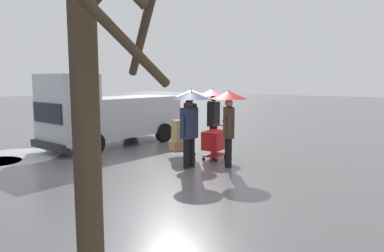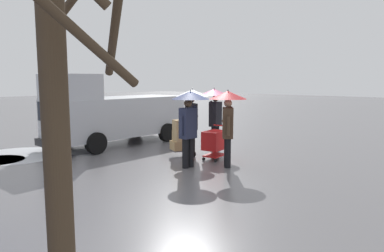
{
  "view_description": "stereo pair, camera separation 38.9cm",
  "coord_description": "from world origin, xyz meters",
  "px_view_note": "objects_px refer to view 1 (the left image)",
  "views": [
    {
      "loc": [
        -6.56,
        8.83,
        2.43
      ],
      "look_at": [
        -0.09,
        0.36,
        1.05
      ],
      "focal_mm": 33.88,
      "sensor_mm": 36.0,
      "label": 1
    },
    {
      "loc": [
        -6.87,
        8.59,
        2.43
      ],
      "look_at": [
        -0.09,
        0.36,
        1.05
      ],
      "focal_mm": 33.88,
      "sensor_mm": 36.0,
      "label": 2
    }
  ],
  "objects_px": {
    "hand_dolly_boxes": "(181,137)",
    "pedestrian_far_side": "(190,110)",
    "pedestrian_pink_side": "(229,110)",
    "pedestrian_black_side": "(213,104)",
    "cargo_van_parked_right": "(109,114)",
    "bare_tree_near": "(92,148)",
    "shopping_cart_vendor": "(215,141)",
    "pedestrian_white_side": "(191,106)"
  },
  "relations": [
    {
      "from": "hand_dolly_boxes",
      "to": "pedestrian_black_side",
      "type": "relative_size",
      "value": 0.61
    },
    {
      "from": "hand_dolly_boxes",
      "to": "pedestrian_far_side",
      "type": "xyz_separation_m",
      "value": [
        -1.07,
        0.88,
        0.97
      ]
    },
    {
      "from": "shopping_cart_vendor",
      "to": "cargo_van_parked_right",
      "type": "bearing_deg",
      "value": 5.16
    },
    {
      "from": "pedestrian_white_side",
      "to": "pedestrian_far_side",
      "type": "bearing_deg",
      "value": 127.28
    },
    {
      "from": "bare_tree_near",
      "to": "pedestrian_far_side",
      "type": "bearing_deg",
      "value": -59.53
    },
    {
      "from": "shopping_cart_vendor",
      "to": "hand_dolly_boxes",
      "type": "relative_size",
      "value": 0.77
    },
    {
      "from": "shopping_cart_vendor",
      "to": "hand_dolly_boxes",
      "type": "distance_m",
      "value": 1.12
    },
    {
      "from": "pedestrian_black_side",
      "to": "pedestrian_far_side",
      "type": "bearing_deg",
      "value": 110.64
    },
    {
      "from": "pedestrian_pink_side",
      "to": "pedestrian_black_side",
      "type": "distance_m",
      "value": 2.42
    },
    {
      "from": "pedestrian_white_side",
      "to": "cargo_van_parked_right",
      "type": "bearing_deg",
      "value": 9.3
    },
    {
      "from": "cargo_van_parked_right",
      "to": "pedestrian_far_side",
      "type": "distance_m",
      "value": 4.51
    },
    {
      "from": "pedestrian_white_side",
      "to": "pedestrian_far_side",
      "type": "height_order",
      "value": "same"
    },
    {
      "from": "shopping_cart_vendor",
      "to": "bare_tree_near",
      "type": "relative_size",
      "value": 0.26
    },
    {
      "from": "cargo_van_parked_right",
      "to": "bare_tree_near",
      "type": "distance_m",
      "value": 10.36
    },
    {
      "from": "hand_dolly_boxes",
      "to": "pedestrian_white_side",
      "type": "height_order",
      "value": "pedestrian_white_side"
    },
    {
      "from": "cargo_van_parked_right",
      "to": "hand_dolly_boxes",
      "type": "xyz_separation_m",
      "value": [
        -3.34,
        -0.07,
        -0.56
      ]
    },
    {
      "from": "cargo_van_parked_right",
      "to": "bare_tree_near",
      "type": "relative_size",
      "value": 1.4
    },
    {
      "from": "cargo_van_parked_right",
      "to": "shopping_cart_vendor",
      "type": "xyz_separation_m",
      "value": [
        -4.41,
        -0.4,
        -0.61
      ]
    },
    {
      "from": "pedestrian_pink_side",
      "to": "pedestrian_white_side",
      "type": "distance_m",
      "value": 1.91
    },
    {
      "from": "cargo_van_parked_right",
      "to": "pedestrian_black_side",
      "type": "xyz_separation_m",
      "value": [
        -3.49,
        -1.65,
        0.41
      ]
    },
    {
      "from": "hand_dolly_boxes",
      "to": "pedestrian_far_side",
      "type": "relative_size",
      "value": 0.61
    },
    {
      "from": "hand_dolly_boxes",
      "to": "cargo_van_parked_right",
      "type": "bearing_deg",
      "value": 1.22
    },
    {
      "from": "hand_dolly_boxes",
      "to": "pedestrian_black_side",
      "type": "xyz_separation_m",
      "value": [
        -0.15,
        -1.57,
        0.97
      ]
    },
    {
      "from": "pedestrian_pink_side",
      "to": "pedestrian_white_side",
      "type": "xyz_separation_m",
      "value": [
        1.81,
        -0.63,
        0.0
      ]
    },
    {
      "from": "pedestrian_black_side",
      "to": "hand_dolly_boxes",
      "type": "bearing_deg",
      "value": 84.74
    },
    {
      "from": "shopping_cart_vendor",
      "to": "pedestrian_black_side",
      "type": "bearing_deg",
      "value": -53.6
    },
    {
      "from": "pedestrian_pink_side",
      "to": "shopping_cart_vendor",
      "type": "bearing_deg",
      "value": -31.61
    },
    {
      "from": "shopping_cart_vendor",
      "to": "pedestrian_black_side",
      "type": "relative_size",
      "value": 0.47
    },
    {
      "from": "pedestrian_black_side",
      "to": "bare_tree_near",
      "type": "relative_size",
      "value": 0.55
    },
    {
      "from": "pedestrian_far_side",
      "to": "pedestrian_pink_side",
      "type": "bearing_deg",
      "value": -136.43
    },
    {
      "from": "pedestrian_pink_side",
      "to": "pedestrian_far_side",
      "type": "relative_size",
      "value": 1.0
    },
    {
      "from": "shopping_cart_vendor",
      "to": "pedestrian_far_side",
      "type": "xyz_separation_m",
      "value": [
        -0.0,
        1.21,
        1.02
      ]
    },
    {
      "from": "cargo_van_parked_right",
      "to": "pedestrian_pink_side",
      "type": "height_order",
      "value": "cargo_van_parked_right"
    },
    {
      "from": "pedestrian_pink_side",
      "to": "pedestrian_black_side",
      "type": "xyz_separation_m",
      "value": [
        1.69,
        -1.72,
        0.0
      ]
    },
    {
      "from": "pedestrian_black_side",
      "to": "shopping_cart_vendor",
      "type": "bearing_deg",
      "value": 126.4
    },
    {
      "from": "bare_tree_near",
      "to": "shopping_cart_vendor",
      "type": "bearing_deg",
      "value": -63.94
    },
    {
      "from": "pedestrian_black_side",
      "to": "cargo_van_parked_right",
      "type": "bearing_deg",
      "value": 25.25
    },
    {
      "from": "pedestrian_pink_side",
      "to": "bare_tree_near",
      "type": "relative_size",
      "value": 0.55
    },
    {
      "from": "hand_dolly_boxes",
      "to": "pedestrian_white_side",
      "type": "distance_m",
      "value": 1.08
    },
    {
      "from": "hand_dolly_boxes",
      "to": "pedestrian_white_side",
      "type": "relative_size",
      "value": 0.61
    },
    {
      "from": "pedestrian_pink_side",
      "to": "bare_tree_near",
      "type": "xyz_separation_m",
      "value": [
        -2.7,
        6.62,
        0.26
      ]
    },
    {
      "from": "shopping_cart_vendor",
      "to": "pedestrian_pink_side",
      "type": "relative_size",
      "value": 0.47
    }
  ]
}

